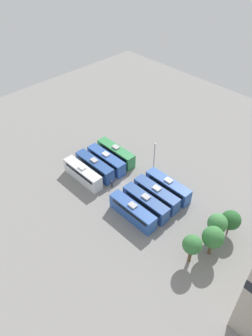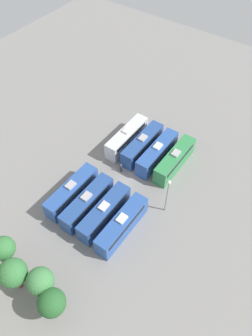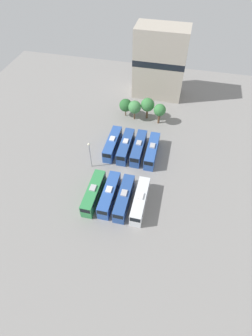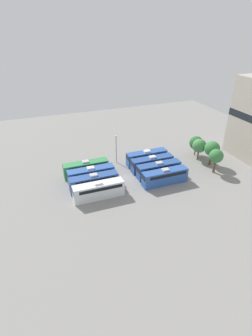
{
  "view_description": "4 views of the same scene",
  "coord_description": "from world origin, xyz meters",
  "px_view_note": "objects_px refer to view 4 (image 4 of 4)",
  "views": [
    {
      "loc": [
        35.41,
        37.4,
        49.02
      ],
      "look_at": [
        -1.68,
        -1.01,
        3.46
      ],
      "focal_mm": 35.0,
      "sensor_mm": 36.0,
      "label": 1
    },
    {
      "loc": [
        -20.24,
        27.99,
        44.9
      ],
      "look_at": [
        0.42,
        -0.88,
        2.59
      ],
      "focal_mm": 35.0,
      "sensor_mm": 36.0,
      "label": 2
    },
    {
      "loc": [
        9.38,
        -39.07,
        47.25
      ],
      "look_at": [
        0.39,
        -0.68,
        3.35
      ],
      "focal_mm": 28.0,
      "sensor_mm": 36.0,
      "label": 3
    },
    {
      "loc": [
        49.13,
        -18.32,
        32.0
      ],
      "look_at": [
        -1.15,
        0.76,
        2.16
      ],
      "focal_mm": 28.0,
      "sensor_mm": 36.0,
      "label": 4
    }
  ],
  "objects_px": {
    "bus_7": "(165,176)",
    "bus_4": "(147,157)",
    "bus_1": "(91,174)",
    "tree_3": "(216,156)",
    "bus_6": "(159,169)",
    "tree_2": "(212,149)",
    "tree_1": "(199,146)",
    "bus_0": "(86,168)",
    "bus_5": "(152,163)",
    "bus_3": "(99,190)",
    "worker_person": "(121,181)",
    "light_pole": "(116,144)",
    "tree_0": "(196,143)",
    "bus_2": "(94,182)"
  },
  "relations": [
    {
      "from": "bus_6",
      "to": "tree_2",
      "type": "bearing_deg",
      "value": 91.95
    },
    {
      "from": "bus_0",
      "to": "bus_4",
      "type": "bearing_deg",
      "value": 90.33
    },
    {
      "from": "worker_person",
      "to": "light_pole",
      "type": "xyz_separation_m",
      "value": [
        -10.54,
        2.46,
        4.34
      ]
    },
    {
      "from": "bus_4",
      "to": "tree_0",
      "type": "xyz_separation_m",
      "value": [
        -0.01,
        14.65,
        1.67
      ]
    },
    {
      "from": "bus_4",
      "to": "worker_person",
      "type": "bearing_deg",
      "value": -53.2
    },
    {
      "from": "bus_6",
      "to": "worker_person",
      "type": "relative_size",
      "value": 5.94
    },
    {
      "from": "bus_4",
      "to": "bus_0",
      "type": "bearing_deg",
      "value": -89.67
    },
    {
      "from": "bus_5",
      "to": "bus_6",
      "type": "height_order",
      "value": "same"
    },
    {
      "from": "bus_0",
      "to": "bus_6",
      "type": "xyz_separation_m",
      "value": [
        6.68,
        15.89,
        0.0
      ]
    },
    {
      "from": "bus_1",
      "to": "light_pole",
      "type": "height_order",
      "value": "light_pole"
    },
    {
      "from": "bus_1",
      "to": "tree_3",
      "type": "relative_size",
      "value": 1.74
    },
    {
      "from": "bus_0",
      "to": "bus_3",
      "type": "xyz_separation_m",
      "value": [
        10.13,
        0.29,
        0.0
      ]
    },
    {
      "from": "tree_1",
      "to": "bus_0",
      "type": "bearing_deg",
      "value": -95.3
    },
    {
      "from": "bus_5",
      "to": "worker_person",
      "type": "relative_size",
      "value": 5.94
    },
    {
      "from": "bus_1",
      "to": "bus_5",
      "type": "height_order",
      "value": "same"
    },
    {
      "from": "bus_3",
      "to": "light_pole",
      "type": "relative_size",
      "value": 1.4
    },
    {
      "from": "bus_1",
      "to": "bus_6",
      "type": "bearing_deg",
      "value": 78.04
    },
    {
      "from": "bus_0",
      "to": "tree_1",
      "type": "distance_m",
      "value": 29.72
    },
    {
      "from": "tree_2",
      "to": "bus_0",
      "type": "bearing_deg",
      "value": -101.31
    },
    {
      "from": "bus_0",
      "to": "bus_6",
      "type": "relative_size",
      "value": 1.0
    },
    {
      "from": "bus_2",
      "to": "tree_0",
      "type": "bearing_deg",
      "value": 102.62
    },
    {
      "from": "bus_3",
      "to": "bus_4",
      "type": "relative_size",
      "value": 1.0
    },
    {
      "from": "worker_person",
      "to": "light_pole",
      "type": "bearing_deg",
      "value": 166.86
    },
    {
      "from": "bus_4",
      "to": "bus_5",
      "type": "xyz_separation_m",
      "value": [
        3.46,
        -0.14,
        0.0
      ]
    },
    {
      "from": "tree_1",
      "to": "light_pole",
      "type": "bearing_deg",
      "value": -106.67
    },
    {
      "from": "bus_7",
      "to": "worker_person",
      "type": "bearing_deg",
      "value": -108.0
    },
    {
      "from": "bus_4",
      "to": "tree_0",
      "type": "height_order",
      "value": "tree_0"
    },
    {
      "from": "tree_1",
      "to": "bus_7",
      "type": "bearing_deg",
      "value": -61.94
    },
    {
      "from": "bus_7",
      "to": "bus_4",
      "type": "bearing_deg",
      "value": 178.76
    },
    {
      "from": "bus_3",
      "to": "worker_person",
      "type": "relative_size",
      "value": 5.94
    },
    {
      "from": "bus_5",
      "to": "light_pole",
      "type": "distance_m",
      "value": 10.31
    },
    {
      "from": "bus_4",
      "to": "bus_7",
      "type": "xyz_separation_m",
      "value": [
        10.2,
        -0.22,
        0.0
      ]
    },
    {
      "from": "bus_1",
      "to": "tree_1",
      "type": "relative_size",
      "value": 1.81
    },
    {
      "from": "bus_0",
      "to": "bus_4",
      "type": "relative_size",
      "value": 1.0
    },
    {
      "from": "light_pole",
      "to": "tree_1",
      "type": "distance_m",
      "value": 21.66
    },
    {
      "from": "bus_4",
      "to": "bus_1",
      "type": "bearing_deg",
      "value": -77.33
    },
    {
      "from": "bus_3",
      "to": "tree_1",
      "type": "xyz_separation_m",
      "value": [
        -7.39,
        29.23,
        2.18
      ]
    },
    {
      "from": "bus_0",
      "to": "worker_person",
      "type": "bearing_deg",
      "value": 41.82
    },
    {
      "from": "bus_5",
      "to": "bus_6",
      "type": "relative_size",
      "value": 1.0
    },
    {
      "from": "tree_3",
      "to": "tree_2",
      "type": "bearing_deg",
      "value": 156.95
    },
    {
      "from": "tree_0",
      "to": "bus_1",
      "type": "bearing_deg",
      "value": -83.39
    },
    {
      "from": "bus_6",
      "to": "bus_3",
      "type": "bearing_deg",
      "value": -77.54
    },
    {
      "from": "bus_0",
      "to": "bus_5",
      "type": "distance_m",
      "value": 16.11
    },
    {
      "from": "tree_0",
      "to": "tree_1",
      "type": "xyz_separation_m",
      "value": [
        2.84,
        -1.04,
        0.51
      ]
    },
    {
      "from": "tree_2",
      "to": "tree_3",
      "type": "distance_m",
      "value": 3.99
    },
    {
      "from": "tree_2",
      "to": "bus_5",
      "type": "bearing_deg",
      "value": -100.52
    },
    {
      "from": "tree_1",
      "to": "tree_3",
      "type": "distance_m",
      "value": 7.11
    },
    {
      "from": "worker_person",
      "to": "tree_3",
      "type": "height_order",
      "value": "tree_3"
    },
    {
      "from": "bus_6",
      "to": "tree_2",
      "type": "relative_size",
      "value": 1.66
    },
    {
      "from": "tree_1",
      "to": "tree_2",
      "type": "bearing_deg",
      "value": 21.31
    }
  ]
}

